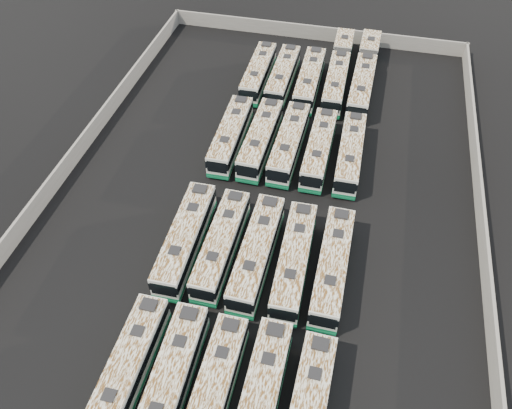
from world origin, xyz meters
The scene contains 21 objects.
ground centered at (0.00, 0.00, 0.00)m, with size 140.00×140.00×0.00m, color black.
perimeter_wall centered at (0.00, 0.00, 1.10)m, with size 45.20×73.20×2.20m.
bus_front_far_left centered at (-5.65, -21.44, 1.74)m, with size 2.63×12.10×3.41m.
bus_front_left centered at (-2.07, -21.59, 1.78)m, with size 2.89×12.39×3.48m.
bus_front_center centered at (1.30, -21.58, 1.72)m, with size 2.57×11.96×3.37m.
bus_front_right centered at (4.87, -21.43, 1.79)m, with size 2.65×12.42×3.50m.
bus_midfront_far_left centered at (-5.60, -7.88, 1.80)m, with size 2.95×12.56×3.52m.
bus_midfront_left centered at (-2.09, -7.72, 1.74)m, with size 2.61×12.08×3.40m.
bus_midfront_center centered at (1.40, -7.94, 1.80)m, with size 2.81×12.53×3.52m.
bus_midfront_right centered at (4.94, -7.98, 1.76)m, with size 2.87×12.28×3.45m.
bus_midfront_far_right centered at (8.47, -7.82, 1.77)m, with size 2.65×12.29×3.46m.
bus_midback_far_left centered at (-5.61, 8.27, 1.76)m, with size 2.81×12.27×3.45m.
bus_midback_left centered at (-2.07, 8.41, 1.78)m, with size 2.83×12.42×3.49m.
bus_midback_center centered at (1.30, 8.45, 1.78)m, with size 2.84×12.42×3.49m.
bus_midback_right centered at (4.81, 8.30, 1.73)m, with size 2.60×11.99×3.37m.
bus_midback_far_right centered at (8.34, 8.34, 1.73)m, with size 2.68×12.03×3.38m.
bus_back_far_left centered at (-5.59, 22.18, 1.73)m, with size 2.65×12.04×3.39m.
bus_back_left centered at (-2.21, 22.17, 1.74)m, with size 2.62×12.07×3.40m.
bus_back_center centered at (1.45, 21.97, 1.79)m, with size 2.76×12.46×3.50m.
bus_back_right centered at (4.93, 25.37, 1.73)m, with size 2.82×18.70×3.39m.
bus_back_far_right centered at (8.44, 25.26, 1.80)m, with size 2.99×19.42×3.52m.
Camera 1 is at (8.05, -35.84, 38.54)m, focal length 35.00 mm.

